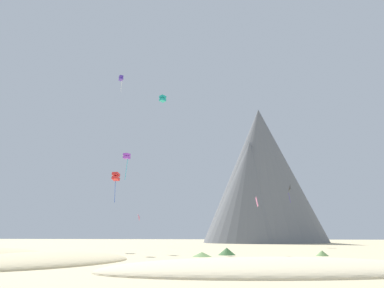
# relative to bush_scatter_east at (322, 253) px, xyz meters

# --- Properties ---
(ground_plane) EXTENTS (400.00, 400.00, 0.00)m
(ground_plane) POSITION_rel_bush_scatter_east_xyz_m (-19.11, -17.90, -0.36)
(ground_plane) COLOR #CCBA8E
(dune_foreground_left) EXTENTS (29.18, 17.08, 2.08)m
(dune_foreground_left) POSITION_rel_bush_scatter_east_xyz_m (-7.51, -22.10, -0.36)
(dune_foreground_left) COLOR beige
(dune_foreground_left) RESTS_ON ground_plane
(dune_midground) EXTENTS (18.44, 23.76, 2.20)m
(dune_midground) POSITION_rel_bush_scatter_east_xyz_m (-29.45, -17.78, -0.36)
(dune_midground) COLOR #CCBA8E
(dune_midground) RESTS_ON ground_plane
(bush_scatter_east) EXTENTS (2.29, 2.29, 0.72)m
(bush_scatter_east) POSITION_rel_bush_scatter_east_xyz_m (0.00, 0.00, 0.00)
(bush_scatter_east) COLOR #668C4C
(bush_scatter_east) RESTS_ON ground_plane
(bush_near_right) EXTENTS (3.44, 3.44, 1.00)m
(bush_near_right) POSITION_rel_bush_scatter_east_xyz_m (-12.70, -0.05, 0.14)
(bush_near_right) COLOR #386633
(bush_near_right) RESTS_ON ground_plane
(bush_far_left) EXTENTS (2.92, 2.92, 0.42)m
(bush_far_left) POSITION_rel_bush_scatter_east_xyz_m (-25.49, -11.53, -0.15)
(bush_far_left) COLOR #386633
(bush_far_left) RESTS_ON ground_plane
(bush_low_patch) EXTENTS (3.08, 3.08, 0.59)m
(bush_low_patch) POSITION_rel_bush_scatter_east_xyz_m (-15.59, -4.26, -0.06)
(bush_low_patch) COLOR #668C4C
(bush_low_patch) RESTS_ON ground_plane
(rock_massif) EXTENTS (61.55, 62.06, 52.77)m
(rock_massif) POSITION_rel_bush_scatter_east_xyz_m (-6.29, 85.25, 23.75)
(rock_massif) COLOR slate
(rock_massif) RESTS_ON ground_plane
(kite_rainbow_low) EXTENTS (1.24, 1.86, 1.76)m
(kite_rainbow_low) POSITION_rel_bush_scatter_east_xyz_m (-33.52, 23.76, 6.12)
(kite_rainbow_low) COLOR #E5668C
(kite_pink_low) EXTENTS (0.41, 1.04, 1.56)m
(kite_pink_low) POSITION_rel_bush_scatter_east_xyz_m (-8.22, 3.35, 7.23)
(kite_pink_low) COLOR pink
(kite_violet_mid) EXTENTS (1.18, 1.16, 4.55)m
(kite_violet_mid) POSITION_rel_bush_scatter_east_xyz_m (-29.47, 3.73, 15.17)
(kite_violet_mid) COLOR purple
(kite_teal_high) EXTENTS (1.55, 1.56, 1.27)m
(kite_teal_high) POSITION_rel_bush_scatter_east_xyz_m (-26.58, 15.44, 30.10)
(kite_teal_high) COLOR teal
(kite_indigo_high) EXTENTS (1.36, 1.37, 4.21)m
(kite_indigo_high) POSITION_rel_bush_scatter_east_xyz_m (-39.30, 23.29, 39.43)
(kite_indigo_high) COLOR #5138B2
(kite_red_low) EXTENTS (1.27, 1.35, 5.61)m
(kite_red_low) POSITION_rel_bush_scatter_east_xyz_m (-33.70, 9.80, 12.81)
(kite_red_low) COLOR red
(kite_black_low) EXTENTS (1.23, 2.33, 4.64)m
(kite_black_low) POSITION_rel_bush_scatter_east_xyz_m (0.43, 39.03, 13.62)
(kite_black_low) COLOR black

